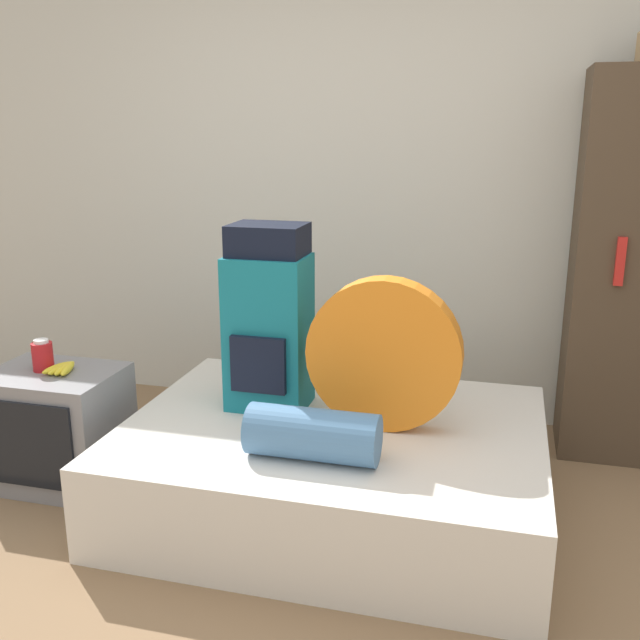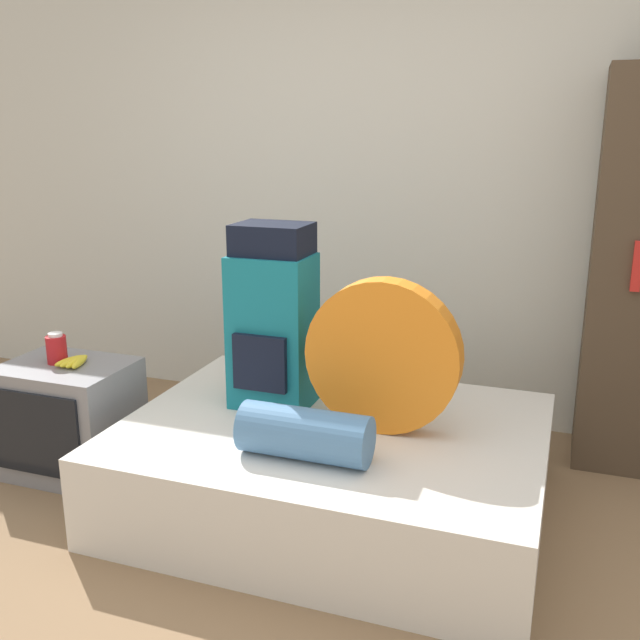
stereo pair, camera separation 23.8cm
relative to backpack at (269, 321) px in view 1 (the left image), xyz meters
The scene contains 9 objects.
ground_plane 1.24m from the backpack, 76.02° to the right, with size 16.00×16.00×0.00m, color #846647.
wall_back 1.20m from the backpack, 77.78° to the left, with size 8.00×0.05×2.60m.
bed 0.69m from the backpack, 20.87° to the right, with size 1.75×1.34×0.40m.
backpack is the anchor object (origin of this frame).
tent_bag 0.55m from the backpack, 11.39° to the right, with size 0.64×0.12×0.64m.
sleeping_roll 0.64m from the backpack, 54.91° to the right, with size 0.50×0.20×0.20m.
television 1.12m from the backpack, 167.23° to the right, with size 0.58×0.46×0.54m.
canister 1.05m from the backpack, 168.60° to the right, with size 0.09×0.09×0.15m.
banana_bunch 0.97m from the backpack, 167.50° to the right, with size 0.13×0.18×0.04m.
Camera 1 is at (0.76, -1.92, 1.62)m, focal length 40.00 mm.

